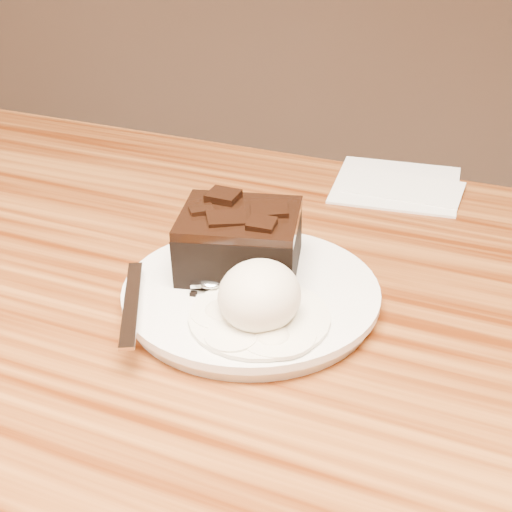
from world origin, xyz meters
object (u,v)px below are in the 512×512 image
at_px(plate, 251,296).
at_px(ice_cream_scoop, 259,295).
at_px(brownie, 240,244).
at_px(napkin, 397,184).
at_px(spoon, 210,276).

bearing_deg(plate, ice_cream_scoop, -58.86).
distance_m(brownie, ice_cream_scoop, 0.08).
relative_size(plate, brownie, 2.17).
height_order(plate, napkin, plate).
height_order(brownie, napkin, brownie).
xyz_separation_m(spoon, napkin, (0.09, 0.28, -0.02)).
distance_m(brownie, spoon, 0.04).
relative_size(plate, napkin, 1.56).
bearing_deg(spoon, napkin, 44.93).
distance_m(plate, spoon, 0.04).
distance_m(ice_cream_scoop, spoon, 0.07).
distance_m(plate, ice_cream_scoop, 0.05).
distance_m(ice_cream_scoop, napkin, 0.32).
distance_m(plate, napkin, 0.28).
xyz_separation_m(brownie, napkin, (0.07, 0.25, -0.04)).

